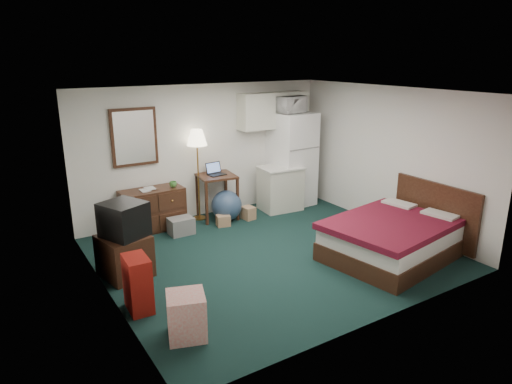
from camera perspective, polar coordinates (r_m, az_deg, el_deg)
floor at (r=7.27m, az=1.81°, el=-7.66°), size 5.00×4.50×0.01m
ceiling at (r=6.64m, az=2.01°, el=12.38°), size 5.00×4.50×0.01m
walls at (r=6.85m, az=1.90°, el=1.89°), size 5.01×4.51×2.50m
mirror at (r=8.17m, az=-14.99°, el=6.65°), size 0.80×0.06×1.00m
upper_cabinets at (r=9.21m, az=2.21°, el=10.19°), size 1.50×0.35×0.70m
headboard at (r=7.95m, az=21.43°, el=-2.43°), size 0.06×1.56×1.00m
dresser at (r=8.30m, az=-12.77°, el=-2.14°), size 1.10×0.52×0.75m
floor_lamp at (r=8.56m, az=-7.23°, el=2.09°), size 0.47×0.47×1.71m
desk at (r=8.71m, az=-4.94°, el=-0.54°), size 0.75×0.75×0.85m
exercise_ball at (r=8.59m, az=-3.71°, el=-1.70°), size 0.62×0.62×0.58m
kitchen_counter at (r=9.16m, az=3.06°, el=0.39°), size 0.82×0.66×0.85m
fridge at (r=9.41m, az=4.50°, el=4.12°), size 0.82×0.82×1.90m
bed at (r=7.29m, az=16.48°, el=-5.74°), size 2.09×1.75×0.60m
tv_stand at (r=6.74m, az=-16.10°, el=-7.66°), size 0.72×0.76×0.60m
suitcase at (r=5.81m, az=-14.56°, el=-11.05°), size 0.29×0.44×0.70m
retail_box at (r=5.25m, az=-8.69°, el=-15.04°), size 0.52×0.52×0.51m
file_bin at (r=8.08m, az=-9.35°, el=-4.20°), size 0.42×0.31×0.29m
cardboard_box_a at (r=8.38m, az=-4.12°, el=-3.57°), size 0.28×0.25×0.20m
cardboard_box_b at (r=8.69m, az=-0.97°, el=-2.63°), size 0.23×0.26×0.24m
laptop at (r=8.55m, az=-4.94°, el=2.85°), size 0.35×0.29×0.22m
crt_tv at (r=6.54m, az=-16.21°, el=-3.31°), size 0.71×0.73×0.48m
microwave at (r=9.15m, az=4.29°, el=11.09°), size 0.65×0.44×0.41m
book_a at (r=8.07m, az=-14.29°, el=0.77°), size 0.16×0.02×0.21m
book_b at (r=8.16m, az=-13.74°, el=1.04°), size 0.17×0.03×0.23m
mug at (r=8.24m, az=-10.32°, el=1.05°), size 0.16×0.14×0.13m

